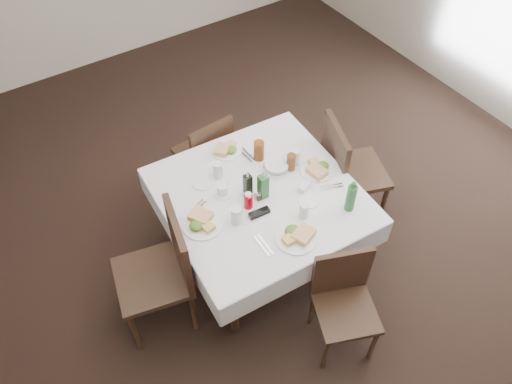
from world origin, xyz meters
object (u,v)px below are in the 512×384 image
chair_north (207,152)px  water_e (295,157)px  oil_cruet_dark (248,183)px  chair_west (165,266)px  chair_south (343,296)px  bread_basket (276,167)px  dining_table (260,201)px  ketchup_bottle (248,201)px  water_n (218,170)px  green_bottle (351,197)px  water_s (304,211)px  coffee_mug (223,190)px  water_w (236,215)px  chair_east (346,167)px

chair_north → water_e: size_ratio=6.14×
oil_cruet_dark → water_e: bearing=6.2°
chair_west → oil_cruet_dark: 0.81m
chair_south → bread_basket: size_ratio=4.24×
dining_table → oil_cruet_dark: size_ratio=6.69×
ketchup_bottle → water_n: bearing=94.7°
bread_basket → green_bottle: size_ratio=0.76×
chair_west → green_bottle: bearing=-16.9°
water_s → oil_cruet_dark: oil_cruet_dark is taller
chair_north → bread_basket: (0.22, -0.71, 0.30)m
water_s → bread_basket: water_s is taller
chair_west → coffee_mug: 0.67m
chair_south → coffee_mug: bearing=107.8°
dining_table → chair_south: size_ratio=1.70×
chair_west → water_s: 1.02m
chair_south → chair_west: (-0.92, 0.80, 0.11)m
chair_south → coffee_mug: coffee_mug is taller
water_n → bread_basket: size_ratio=0.69×
chair_north → chair_west: 1.24m
water_w → ketchup_bottle: size_ratio=1.02×
dining_table → chair_east: bearing=-0.1°
water_e → water_w: bearing=-160.4°
coffee_mug → dining_table: bearing=-32.9°
chair_east → water_s: bearing=-154.1°
chair_north → ketchup_bottle: size_ratio=6.28×
chair_north → chair_west: bearing=-132.6°
oil_cruet_dark → green_bottle: (0.51, -0.52, 0.02)m
water_e → chair_south: bearing=-106.1°
chair_east → water_w: chair_east is taller
bread_basket → ketchup_bottle: (-0.37, -0.19, 0.03)m
chair_north → chair_south: size_ratio=1.02×
water_n → water_e: 0.59m
chair_south → oil_cruet_dark: oil_cruet_dark is taller
dining_table → chair_south: (0.10, -0.87, -0.20)m
dining_table → ketchup_bottle: (-0.13, -0.06, 0.14)m
water_w → chair_north: bearing=73.3°
oil_cruet_dark → coffee_mug: (-0.16, 0.08, -0.05)m
chair_south → chair_west: 1.22m
water_n → ketchup_bottle: size_ratio=1.00×
oil_cruet_dark → water_n: bearing=111.7°
chair_west → ketchup_bottle: 0.72m
water_n → water_s: size_ratio=1.11×
chair_north → coffee_mug: chair_north is taller
green_bottle → water_n: bearing=128.6°
water_w → ketchup_bottle: 0.16m
water_w → water_s: bearing=-27.2°
chair_east → oil_cruet_dark: 0.94m
water_n → chair_east: bearing=-17.4°
chair_north → bread_basket: size_ratio=4.31×
chair_east → chair_west: size_ratio=0.97×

